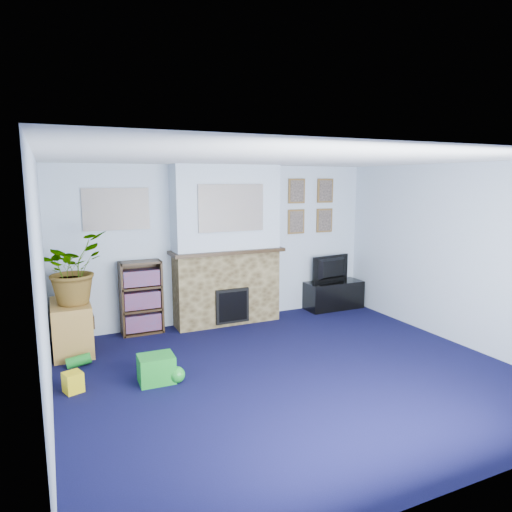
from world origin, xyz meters
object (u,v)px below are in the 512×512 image
tv_stand (333,295)px  bookshelf (141,299)px  television (334,269)px  sideboard (71,325)px

tv_stand → bookshelf: (-3.23, 0.08, 0.28)m
television → sideboard: bearing=-4.1°
tv_stand → television: bearing=90.0°
sideboard → tv_stand: bearing=3.8°
tv_stand → sideboard: sideboard is taller
bookshelf → sideboard: (-0.95, -0.36, -0.15)m
tv_stand → sideboard: 4.19m
tv_stand → bookshelf: bearing=178.6°
bookshelf → sideboard: bearing=-159.5°
television → bookshelf: (-3.23, 0.06, -0.19)m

